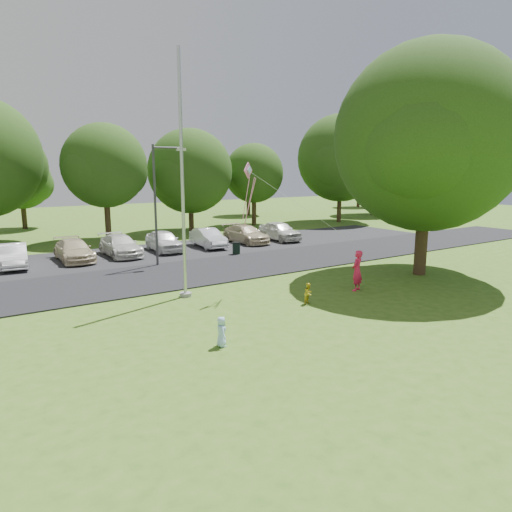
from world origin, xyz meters
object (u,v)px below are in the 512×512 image
street_lamp (160,194)px  child_yellow (309,293)px  flagpole (183,198)px  woman (357,271)px  big_tree (428,143)px  kite (250,182)px  trash_can (236,248)px  child_blue (221,332)px

street_lamp → child_yellow: bearing=-71.0°
flagpole → woman: size_ratio=5.51×
big_tree → kite: 9.54m
flagpole → woman: flagpole is taller
child_yellow → flagpole: bearing=116.5°
flagpole → trash_can: size_ratio=12.19×
trash_can → kite: kite is taller
big_tree → child_blue: bearing=-168.0°
street_lamp → big_tree: (10.08, -9.53, 2.61)m
street_lamp → kite: size_ratio=1.44×
child_yellow → child_blue: child_blue is taller
woman → kite: (-4.23, 2.16, 3.91)m
street_lamp → flagpole: bearing=-96.0°
big_tree → child_yellow: big_tree is taller
big_tree → kite: big_tree is taller
trash_can → street_lamp: bearing=-174.8°
big_tree → woman: big_tree is taller
woman → child_yellow: 3.17m
trash_can → child_yellow: size_ratio=0.96×
child_blue → kite: size_ratio=0.20×
child_yellow → child_blue: (-5.13, -2.00, 0.04)m
trash_can → kite: 10.30m
flagpole → woman: 8.21m
child_blue → kite: bearing=-26.0°
street_lamp → trash_can: size_ratio=8.11×
big_tree → street_lamp: bearing=136.6°
big_tree → kite: bearing=169.3°
flagpole → trash_can: flagpole is taller
street_lamp → woman: (5.10, -9.94, -3.09)m
street_lamp → big_tree: 14.12m
street_lamp → woman: size_ratio=3.66×
trash_can → kite: (-4.29, -8.26, 4.40)m
child_yellow → street_lamp: bearing=83.1°
child_blue → big_tree: bearing=-62.6°
big_tree → child_blue: size_ratio=12.18×
big_tree → woman: 7.58m
trash_can → child_yellow: (-3.18, -10.81, 0.01)m
kite → street_lamp: bearing=67.2°
flagpole → street_lamp: bearing=76.0°
flagpole → child_blue: 6.98m
flagpole → woman: (6.75, -3.34, -3.26)m
flagpole → woman: bearing=-26.3°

